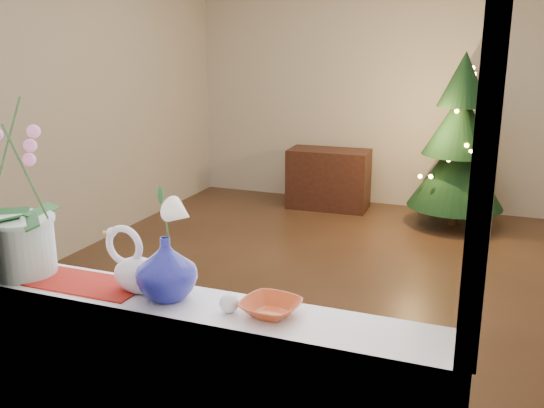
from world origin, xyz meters
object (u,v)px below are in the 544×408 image
(amber_dish, at_px, (270,309))
(side_table, at_px, (329,179))
(orchid_pot, at_px, (15,179))
(xmas_tree, at_px, (459,141))
(swan, at_px, (138,262))
(blue_vase, at_px, (166,264))
(paperweight, at_px, (229,303))

(amber_dish, xyz_separation_m, side_table, (-1.09, 4.47, -0.62))
(orchid_pot, height_order, amber_dish, orchid_pot)
(amber_dish, height_order, xmas_tree, xmas_tree)
(orchid_pot, distance_m, side_table, 4.59)
(swan, height_order, blue_vase, blue_vase)
(blue_vase, height_order, paperweight, blue_vase)
(swan, xyz_separation_m, side_table, (-0.59, 4.47, -0.71))
(swan, xyz_separation_m, amber_dish, (0.50, -0.00, -0.09))
(blue_vase, height_order, amber_dish, blue_vase)
(swan, distance_m, paperweight, 0.38)
(orchid_pot, bearing_deg, paperweight, -1.37)
(orchid_pot, height_order, blue_vase, orchid_pot)
(paperweight, bearing_deg, xmas_tree, 85.11)
(blue_vase, xyz_separation_m, amber_dish, (0.38, 0.01, -0.11))
(swan, bearing_deg, xmas_tree, 60.67)
(orchid_pot, bearing_deg, side_table, 91.21)
(amber_dish, xyz_separation_m, xmas_tree, (0.24, 4.31, -0.10))
(xmas_tree, distance_m, side_table, 1.43)
(blue_vase, distance_m, paperweight, 0.27)
(orchid_pot, bearing_deg, amber_dish, 0.88)
(paperweight, bearing_deg, orchid_pot, 178.63)
(side_table, bearing_deg, orchid_pot, -91.27)
(orchid_pot, xyz_separation_m, xmas_tree, (1.23, 4.32, -0.45))
(orchid_pot, bearing_deg, blue_vase, 0.55)
(swan, height_order, xmas_tree, xmas_tree)
(orchid_pot, bearing_deg, xmas_tree, 74.08)
(orchid_pot, distance_m, xmas_tree, 4.52)
(amber_dish, relative_size, side_table, 0.19)
(side_table, bearing_deg, swan, -84.95)
(swan, distance_m, side_table, 4.56)
(orchid_pot, relative_size, paperweight, 11.33)
(orchid_pot, xyz_separation_m, amber_dish, (0.99, 0.02, -0.35))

